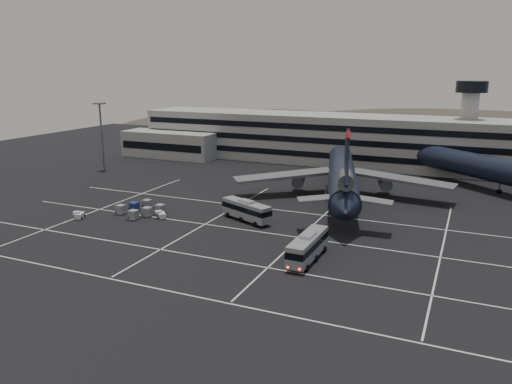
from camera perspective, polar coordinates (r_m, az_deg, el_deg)
ground at (r=84.29m, az=-3.62°, el=-4.96°), size 260.00×260.00×0.00m
lane_markings at (r=84.49m, az=-2.82°, el=-4.90°), size 90.00×55.62×0.01m
terminal at (r=148.69m, az=8.03°, el=6.01°), size 125.00×26.00×24.00m
hills at (r=244.59m, az=19.05°, el=4.01°), size 352.00×180.00×44.00m
lightpole_left at (r=140.88m, az=-17.29°, el=7.08°), size 2.40×2.40×18.28m
trijet_main at (r=106.55m, az=9.82°, el=1.84°), size 45.77×56.82×18.08m
trijet_far at (r=122.03m, az=26.61°, el=2.18°), size 46.85×42.44×18.08m
bus_near at (r=73.26m, az=5.94°, el=-6.13°), size 3.13×11.71×4.11m
bus_far at (r=91.27m, az=-1.12°, el=-2.02°), size 11.20×6.92×3.93m
tug_a at (r=98.70m, az=-19.53°, el=-2.52°), size 2.15×2.58×1.44m
tug_b at (r=94.92m, az=-10.75°, el=-2.58°), size 2.59×2.55×1.46m
uld_cluster at (r=98.53m, az=-13.06°, el=-1.95°), size 9.25×9.90×1.78m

